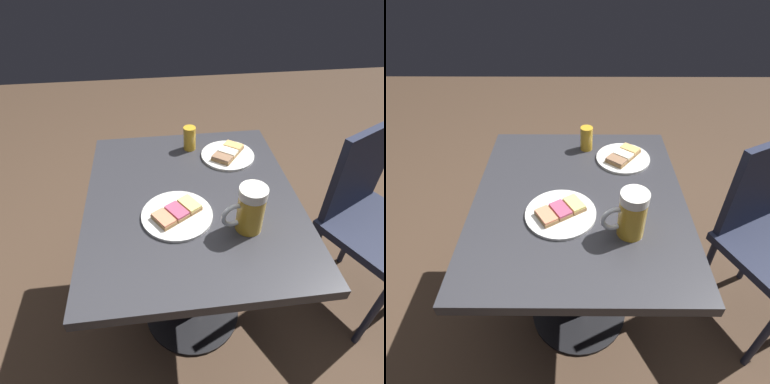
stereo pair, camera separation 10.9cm
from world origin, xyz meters
The scene contains 7 objects.
ground_plane centered at (0.00, 0.00, 0.00)m, with size 6.00×6.00×0.00m, color #4C3828.
cafe_table centered at (0.00, 0.00, 0.57)m, with size 0.83×0.71×0.72m.
plate_near centered at (-0.09, 0.06, 0.73)m, with size 0.23×0.23×0.03m.
plate_far centered at (0.22, -0.17, 0.73)m, with size 0.21×0.21×0.03m.
beer_mug centered at (-0.17, -0.15, 0.80)m, with size 0.08×0.13×0.15m.
beer_glass_small centered at (0.30, -0.03, 0.77)m, with size 0.05×0.05×0.10m, color gold.
cafe_chair centered at (0.03, -0.74, 0.51)m, with size 0.51×0.51×0.87m.
Camera 2 is at (-0.83, -0.00, 1.44)m, focal length 30.51 mm.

